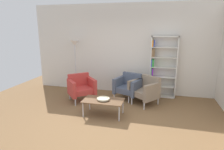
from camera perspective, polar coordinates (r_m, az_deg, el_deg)
The scene contains 9 objects.
ground_plane at distance 4.56m, azimuth -1.61°, elevation -14.20°, with size 8.32×8.32×0.00m, color brown.
plaster_back_panel at distance 6.47m, azimuth 4.22°, elevation 7.56°, with size 6.40×0.12×2.90m, color silver.
bookshelf_tall at distance 6.25m, azimuth 14.27°, elevation 2.23°, with size 0.80×0.30×1.90m.
coffee_table_low at distance 4.85m, azimuth -2.56°, elevation -7.68°, with size 1.00×0.56×0.40m.
decorative_bowl at distance 4.83m, azimuth -2.57°, elevation -6.94°, with size 0.32×0.32×0.05m.
armchair_spare_guest at distance 5.89m, azimuth -9.04°, elevation -3.47°, with size 0.95×0.95×0.78m.
armchair_by_bookshelf at distance 5.93m, azimuth 4.95°, elevation -3.24°, with size 0.89×0.85×0.78m.
armchair_near_window at distance 5.66m, azimuth 9.71°, elevation -4.22°, with size 0.95×0.94×0.78m.
floor_lamp_torchiere at distance 6.62m, azimuth -10.84°, elevation 7.47°, with size 0.32×0.32×1.74m.
Camera 1 is at (1.10, -3.88, 2.13)m, focal length 31.19 mm.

